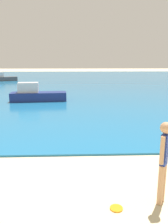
{
  "coord_description": "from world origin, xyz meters",
  "views": [
    {
      "loc": [
        0.31,
        3.87,
        2.7
      ],
      "look_at": [
        0.59,
        10.98,
        1.15
      ],
      "focal_mm": 36.81,
      "sensor_mm": 36.0,
      "label": 1
    }
  ],
  "objects_px": {
    "person_standing": "(164,158)",
    "boat_far": "(3,78)",
    "boat_near": "(36,95)",
    "frisbee": "(116,208)"
  },
  "relations": [
    {
      "from": "boat_far",
      "to": "frisbee",
      "type": "bearing_deg",
      "value": -94.08
    },
    {
      "from": "boat_far",
      "to": "boat_near",
      "type": "bearing_deg",
      "value": -91.04
    },
    {
      "from": "frisbee",
      "to": "person_standing",
      "type": "bearing_deg",
      "value": 11.09
    },
    {
      "from": "boat_near",
      "to": "frisbee",
      "type": "bearing_deg",
      "value": -79.09
    },
    {
      "from": "frisbee",
      "to": "boat_near",
      "type": "bearing_deg",
      "value": 105.83
    },
    {
      "from": "person_standing",
      "to": "boat_near",
      "type": "xyz_separation_m",
      "value": [
        -4.31,
        11.85,
        -0.43
      ]
    },
    {
      "from": "boat_near",
      "to": "boat_far",
      "type": "bearing_deg",
      "value": 108.56
    },
    {
      "from": "boat_near",
      "to": "boat_far",
      "type": "height_order",
      "value": "boat_near"
    },
    {
      "from": "person_standing",
      "to": "frisbee",
      "type": "distance_m",
      "value": 1.3
    },
    {
      "from": "person_standing",
      "to": "boat_far",
      "type": "bearing_deg",
      "value": -121.25
    }
  ]
}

